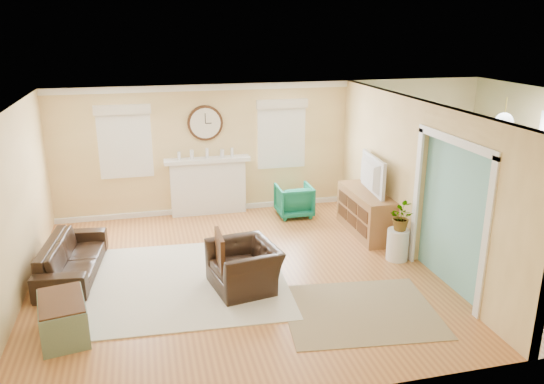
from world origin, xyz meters
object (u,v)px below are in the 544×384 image
object	(u,v)px
sofa	(72,257)
green_chair	(294,200)
credenza	(365,212)
dining_table	(493,222)
eames_chair	(244,267)

from	to	relation	value
sofa	green_chair	bearing A→B (deg)	-60.89
credenza	dining_table	bearing A→B (deg)	-23.34
sofa	dining_table	distance (m)	7.15
sofa	dining_table	bearing A→B (deg)	-86.95
sofa	credenza	distance (m)	5.10
green_chair	dining_table	distance (m)	3.73
sofa	eames_chair	xyz separation A→B (m)	(2.50, -1.05, 0.05)
eames_chair	credenza	world-z (taller)	credenza
green_chair	dining_table	world-z (taller)	dining_table
eames_chair	green_chair	xyz separation A→B (m)	(1.56, 2.77, -0.01)
eames_chair	green_chair	world-z (taller)	eames_chair
sofa	credenza	world-z (taller)	credenza
eames_chair	green_chair	bearing A→B (deg)	140.31
green_chair	dining_table	bearing A→B (deg)	146.33
sofa	eames_chair	world-z (taller)	eames_chair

